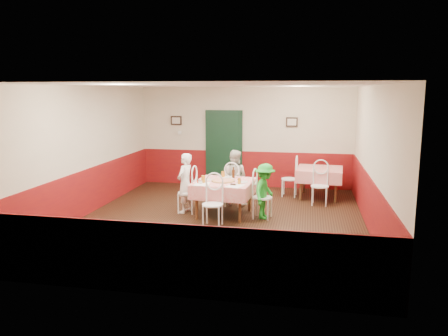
% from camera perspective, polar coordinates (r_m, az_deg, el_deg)
% --- Properties ---
extents(floor, '(7.00, 7.00, 0.00)m').
position_cam_1_polar(floor, '(9.24, -0.47, -6.87)').
color(floor, black).
rests_on(floor, ground).
extents(ceiling, '(7.00, 7.00, 0.00)m').
position_cam_1_polar(ceiling, '(8.85, -0.50, 10.76)').
color(ceiling, white).
rests_on(ceiling, back_wall).
extents(back_wall, '(6.00, 0.10, 2.80)m').
position_cam_1_polar(back_wall, '(12.36, 2.76, 4.03)').
color(back_wall, beige).
rests_on(back_wall, ground).
extents(front_wall, '(6.00, 0.10, 2.80)m').
position_cam_1_polar(front_wall, '(5.61, -7.64, -3.31)').
color(front_wall, beige).
rests_on(front_wall, ground).
extents(left_wall, '(0.10, 7.00, 2.80)m').
position_cam_1_polar(left_wall, '(9.98, -17.63, 2.14)').
color(left_wall, beige).
rests_on(left_wall, ground).
extents(right_wall, '(0.10, 7.00, 2.80)m').
position_cam_1_polar(right_wall, '(8.85, 18.92, 1.12)').
color(right_wall, beige).
rests_on(right_wall, ground).
extents(wainscot_back, '(6.00, 0.03, 1.00)m').
position_cam_1_polar(wainscot_back, '(12.47, 2.72, -0.09)').
color(wainscot_back, maroon).
rests_on(wainscot_back, ground).
extents(wainscot_front, '(6.00, 0.03, 1.00)m').
position_cam_1_polar(wainscot_front, '(5.90, -7.39, -11.82)').
color(wainscot_front, maroon).
rests_on(wainscot_front, ground).
extents(wainscot_left, '(0.03, 7.00, 1.00)m').
position_cam_1_polar(wainscot_left, '(10.12, -17.29, -2.91)').
color(wainscot_left, maroon).
rests_on(wainscot_left, ground).
extents(wainscot_right, '(0.03, 7.00, 1.00)m').
position_cam_1_polar(wainscot_right, '(9.02, 18.51, -4.53)').
color(wainscot_right, maroon).
rests_on(wainscot_right, ground).
extents(door, '(0.96, 0.06, 2.10)m').
position_cam_1_polar(door, '(12.45, -0.02, 2.47)').
color(door, black).
rests_on(door, ground).
extents(picture_left, '(0.32, 0.03, 0.26)m').
position_cam_1_polar(picture_left, '(12.72, -6.26, 6.19)').
color(picture_left, black).
rests_on(picture_left, back_wall).
extents(picture_right, '(0.32, 0.03, 0.26)m').
position_cam_1_polar(picture_right, '(12.16, 8.85, 5.95)').
color(picture_right, black).
rests_on(picture_right, back_wall).
extents(thermostat, '(0.10, 0.03, 0.10)m').
position_cam_1_polar(thermostat, '(12.72, -5.80, 4.61)').
color(thermostat, white).
rests_on(thermostat, back_wall).
extents(main_table, '(1.31, 1.31, 0.77)m').
position_cam_1_polar(main_table, '(9.54, 0.00, -3.99)').
color(main_table, red).
rests_on(main_table, ground).
extents(second_table, '(1.20, 1.20, 0.77)m').
position_cam_1_polar(second_table, '(11.39, 12.32, -1.92)').
color(second_table, red).
rests_on(second_table, ground).
extents(chair_left, '(0.44, 0.44, 0.90)m').
position_cam_1_polar(chair_left, '(9.78, -4.81, -3.23)').
color(chair_left, white).
rests_on(chair_left, ground).
extents(chair_right, '(0.48, 0.48, 0.90)m').
position_cam_1_polar(chair_right, '(9.34, 5.04, -3.87)').
color(chair_right, white).
rests_on(chair_right, ground).
extents(chair_far, '(0.46, 0.46, 0.90)m').
position_cam_1_polar(chair_far, '(10.33, 1.26, -2.49)').
color(chair_far, white).
rests_on(chair_far, ground).
extents(chair_near, '(0.42, 0.42, 0.90)m').
position_cam_1_polar(chair_near, '(8.74, -1.49, -4.81)').
color(chair_near, white).
rests_on(chair_near, ground).
extents(chair_second_a, '(0.45, 0.45, 0.90)m').
position_cam_1_polar(chair_second_a, '(11.38, 8.56, -1.43)').
color(chair_second_a, white).
rests_on(chair_second_a, ground).
extents(chair_second_b, '(0.45, 0.45, 0.90)m').
position_cam_1_polar(chair_second_b, '(10.64, 12.41, -2.35)').
color(chair_second_b, white).
rests_on(chair_second_b, ground).
extents(pizza, '(0.52, 0.52, 0.03)m').
position_cam_1_polar(pizza, '(9.43, -0.12, -1.66)').
color(pizza, '#B74723').
rests_on(pizza, main_table).
extents(plate_left, '(0.27, 0.27, 0.01)m').
position_cam_1_polar(plate_left, '(9.58, -2.41, -1.55)').
color(plate_left, white).
rests_on(plate_left, main_table).
extents(plate_right, '(0.27, 0.27, 0.01)m').
position_cam_1_polar(plate_right, '(9.34, 2.38, -1.84)').
color(plate_right, white).
rests_on(plate_right, main_table).
extents(plate_far, '(0.27, 0.27, 0.01)m').
position_cam_1_polar(plate_far, '(9.85, 0.50, -1.22)').
color(plate_far, white).
rests_on(plate_far, main_table).
extents(glass_a, '(0.09, 0.09, 0.15)m').
position_cam_1_polar(glass_a, '(9.29, -2.72, -1.47)').
color(glass_a, '#BF7219').
rests_on(glass_a, main_table).
extents(glass_b, '(0.07, 0.07, 0.13)m').
position_cam_1_polar(glass_b, '(9.16, 2.01, -1.72)').
color(glass_b, '#BF7219').
rests_on(glass_b, main_table).
extents(glass_c, '(0.08, 0.08, 0.14)m').
position_cam_1_polar(glass_c, '(9.84, -0.12, -0.85)').
color(glass_c, '#BF7219').
rests_on(glass_c, main_table).
extents(beer_bottle, '(0.07, 0.07, 0.23)m').
position_cam_1_polar(beer_bottle, '(9.79, 1.24, -0.64)').
color(beer_bottle, '#381C0A').
rests_on(beer_bottle, main_table).
extents(shaker_a, '(0.04, 0.04, 0.09)m').
position_cam_1_polar(shaker_a, '(9.20, -3.26, -1.80)').
color(shaker_a, silver).
rests_on(shaker_a, main_table).
extents(shaker_b, '(0.04, 0.04, 0.09)m').
position_cam_1_polar(shaker_b, '(9.15, -2.98, -1.85)').
color(shaker_b, silver).
rests_on(shaker_b, main_table).
extents(shaker_c, '(0.04, 0.04, 0.09)m').
position_cam_1_polar(shaker_c, '(9.25, -3.44, -1.73)').
color(shaker_c, '#B23319').
rests_on(shaker_c, main_table).
extents(menu_left, '(0.32, 0.42, 0.00)m').
position_cam_1_polar(menu_left, '(9.18, -2.91, -2.09)').
color(menu_left, white).
rests_on(menu_left, main_table).
extents(menu_right, '(0.40, 0.47, 0.00)m').
position_cam_1_polar(menu_right, '(8.99, 1.48, -2.34)').
color(menu_right, white).
rests_on(menu_right, main_table).
extents(wallet, '(0.12, 0.10, 0.02)m').
position_cam_1_polar(wallet, '(9.08, 1.21, -2.16)').
color(wallet, black).
rests_on(wallet, main_table).
extents(diner_left, '(0.43, 0.55, 1.34)m').
position_cam_1_polar(diner_left, '(9.75, -5.11, -1.97)').
color(diner_left, gray).
rests_on(diner_left, ground).
extents(diner_far, '(0.73, 0.62, 1.33)m').
position_cam_1_polar(diner_far, '(10.33, 1.33, -1.28)').
color(diner_far, gray).
rests_on(diner_far, ground).
extents(diner_right, '(0.62, 0.85, 1.19)m').
position_cam_1_polar(diner_right, '(9.30, 5.36, -3.03)').
color(diner_right, gray).
rests_on(diner_right, ground).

